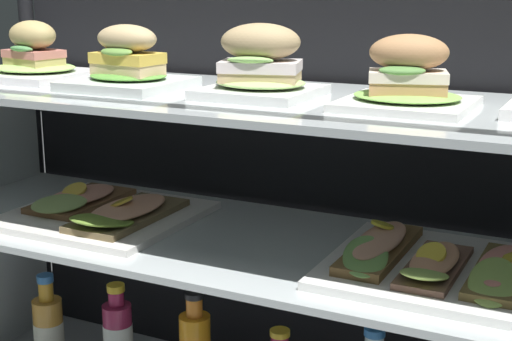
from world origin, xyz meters
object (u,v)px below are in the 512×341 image
(plated_roll_sandwich_near_left_corner, at_px, (408,82))
(juice_bottle_tucked_behind, at_px, (118,338))
(plated_roll_sandwich_left_of_center, at_px, (34,60))
(plated_roll_sandwich_right_of_center, at_px, (128,66))
(open_sandwich_tray_near_left_corner, at_px, (433,264))
(plated_roll_sandwich_near_right_corner, at_px, (260,68))
(open_sandwich_tray_right_of_center, at_px, (103,211))
(juice_bottle_front_fourth, at_px, (49,327))

(plated_roll_sandwich_near_left_corner, relative_size, juice_bottle_tucked_behind, 0.93)
(plated_roll_sandwich_left_of_center, height_order, plated_roll_sandwich_right_of_center, same)
(juice_bottle_tucked_behind, bearing_deg, plated_roll_sandwich_left_of_center, -163.69)
(open_sandwich_tray_near_left_corner, bearing_deg, plated_roll_sandwich_right_of_center, -179.09)
(plated_roll_sandwich_near_right_corner, bearing_deg, plated_roll_sandwich_near_left_corner, -0.75)
(plated_roll_sandwich_near_right_corner, relative_size, open_sandwich_tray_right_of_center, 0.54)
(open_sandwich_tray_right_of_center, xyz_separation_m, juice_bottle_tucked_behind, (-0.03, 0.07, -0.30))
(plated_roll_sandwich_near_right_corner, height_order, juice_bottle_front_fourth, plated_roll_sandwich_near_right_corner)
(plated_roll_sandwich_near_left_corner, distance_m, juice_bottle_tucked_behind, 0.85)
(plated_roll_sandwich_right_of_center, xyz_separation_m, open_sandwich_tray_right_of_center, (-0.08, 0.01, -0.28))
(plated_roll_sandwich_left_of_center, bearing_deg, open_sandwich_tray_near_left_corner, -1.89)
(plated_roll_sandwich_near_left_corner, relative_size, open_sandwich_tray_right_of_center, 0.57)
(plated_roll_sandwich_left_of_center, bearing_deg, juice_bottle_front_fourth, 142.62)
(plated_roll_sandwich_right_of_center, xyz_separation_m, open_sandwich_tray_near_left_corner, (0.56, 0.01, -0.28))
(plated_roll_sandwich_near_right_corner, xyz_separation_m, plated_roll_sandwich_near_left_corner, (0.25, -0.00, -0.01))
(juice_bottle_tucked_behind, bearing_deg, open_sandwich_tray_near_left_corner, -5.79)
(plated_roll_sandwich_near_right_corner, bearing_deg, plated_roll_sandwich_right_of_center, -175.59)
(plated_roll_sandwich_near_left_corner, bearing_deg, juice_bottle_tucked_behind, 174.36)
(plated_roll_sandwich_right_of_center, height_order, juice_bottle_tucked_behind, plated_roll_sandwich_right_of_center)
(open_sandwich_tray_right_of_center, bearing_deg, plated_roll_sandwich_near_left_corner, 0.64)
(plated_roll_sandwich_near_left_corner, height_order, open_sandwich_tray_near_left_corner, plated_roll_sandwich_near_left_corner)
(open_sandwich_tray_right_of_center, height_order, juice_bottle_tucked_behind, open_sandwich_tray_right_of_center)
(open_sandwich_tray_near_left_corner, distance_m, juice_bottle_tucked_behind, 0.74)
(plated_roll_sandwich_near_right_corner, xyz_separation_m, juice_bottle_tucked_behind, (-0.36, 0.06, -0.60))
(plated_roll_sandwich_left_of_center, relative_size, plated_roll_sandwich_near_right_corner, 1.10)
(plated_roll_sandwich_right_of_center, bearing_deg, open_sandwich_tray_near_left_corner, 0.91)
(plated_roll_sandwich_near_right_corner, distance_m, plated_roll_sandwich_near_left_corner, 0.25)
(open_sandwich_tray_right_of_center, bearing_deg, juice_bottle_front_fourth, 164.69)
(plated_roll_sandwich_right_of_center, bearing_deg, open_sandwich_tray_right_of_center, 172.97)
(plated_roll_sandwich_near_left_corner, bearing_deg, plated_roll_sandwich_right_of_center, -178.15)
(plated_roll_sandwich_left_of_center, xyz_separation_m, juice_bottle_tucked_behind, (0.14, 0.04, -0.59))
(open_sandwich_tray_near_left_corner, bearing_deg, juice_bottle_tucked_behind, 174.21)
(plated_roll_sandwich_left_of_center, bearing_deg, juice_bottle_tucked_behind, 16.31)
(open_sandwich_tray_near_left_corner, relative_size, juice_bottle_front_fourth, 1.68)
(plated_roll_sandwich_left_of_center, relative_size, juice_bottle_tucked_behind, 0.95)
(plated_roll_sandwich_right_of_center, distance_m, plated_roll_sandwich_near_left_corner, 0.51)
(plated_roll_sandwich_near_right_corner, xyz_separation_m, juice_bottle_front_fourth, (-0.55, 0.05, -0.61))
(plated_roll_sandwich_right_of_center, bearing_deg, juice_bottle_tucked_behind, 144.89)
(plated_roll_sandwich_right_of_center, relative_size, open_sandwich_tray_right_of_center, 0.57)
(open_sandwich_tray_right_of_center, relative_size, juice_bottle_tucked_behind, 1.62)
(plated_roll_sandwich_left_of_center, distance_m, juice_bottle_front_fourth, 0.60)
(plated_roll_sandwich_near_right_corner, distance_m, juice_bottle_tucked_behind, 0.70)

